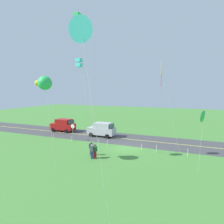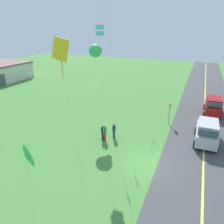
{
  "view_description": "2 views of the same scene",
  "coord_description": "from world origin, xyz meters",
  "px_view_note": "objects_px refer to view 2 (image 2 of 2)",
  "views": [
    {
      "loc": [
        -7.25,
        22.98,
        7.4
      ],
      "look_at": [
        0.95,
        2.93,
        4.92
      ],
      "focal_mm": 30.23,
      "sensor_mm": 36.0,
      "label": 1
    },
    {
      "loc": [
        -14.36,
        -2.59,
        10.48
      ],
      "look_at": [
        0.31,
        3.61,
        3.97
      ],
      "focal_mm": 33.37,
      "sensor_mm": 36.0,
      "label": 2
    }
  ],
  "objects_px": {
    "kite_cyan_top": "(61,53)",
    "person_adult_near": "(114,130)",
    "kite_yellow_high": "(100,31)",
    "car_parked_east_near": "(213,106)",
    "person_adult_companion": "(103,131)",
    "car_suv_foreground": "(207,132)",
    "kite_green_far": "(27,157)",
    "stop_sign": "(170,109)",
    "person_child_watcher": "(105,133)",
    "kite_purple_back": "(96,51)"
  },
  "relations": [
    {
      "from": "stop_sign",
      "to": "person_adult_near",
      "type": "xyz_separation_m",
      "value": [
        -5.55,
        4.58,
        -0.94
      ]
    },
    {
      "from": "kite_yellow_high",
      "to": "person_adult_near",
      "type": "bearing_deg",
      "value": -105.1
    },
    {
      "from": "kite_green_far",
      "to": "person_child_watcher",
      "type": "bearing_deg",
      "value": 5.69
    },
    {
      "from": "person_adult_near",
      "to": "car_suv_foreground",
      "type": "bearing_deg",
      "value": -82.69
    },
    {
      "from": "person_adult_companion",
      "to": "person_child_watcher",
      "type": "xyz_separation_m",
      "value": [
        -0.18,
        -0.33,
        0.0
      ]
    },
    {
      "from": "car_suv_foreground",
      "to": "kite_purple_back",
      "type": "relative_size",
      "value": 0.5
    },
    {
      "from": "kite_yellow_high",
      "to": "car_parked_east_near",
      "type": "bearing_deg",
      "value": -46.33
    },
    {
      "from": "kite_yellow_high",
      "to": "kite_green_far",
      "type": "height_order",
      "value": "kite_yellow_high"
    },
    {
      "from": "person_child_watcher",
      "to": "kite_cyan_top",
      "type": "relative_size",
      "value": 0.16
    },
    {
      "from": "kite_green_far",
      "to": "kite_cyan_top",
      "type": "xyz_separation_m",
      "value": [
        3.79,
        0.4,
        4.15
      ]
    },
    {
      "from": "car_parked_east_near",
      "to": "person_adult_near",
      "type": "relative_size",
      "value": 2.75
    },
    {
      "from": "car_suv_foreground",
      "to": "kite_green_far",
      "type": "relative_size",
      "value": 0.79
    },
    {
      "from": "person_adult_companion",
      "to": "person_child_watcher",
      "type": "height_order",
      "value": "same"
    },
    {
      "from": "kite_green_far",
      "to": "kite_yellow_high",
      "type": "bearing_deg",
      "value": 9.51
    },
    {
      "from": "car_suv_foreground",
      "to": "kite_green_far",
      "type": "xyz_separation_m",
      "value": [
        -14.13,
        8.15,
        3.88
      ]
    },
    {
      "from": "car_parked_east_near",
      "to": "kite_yellow_high",
      "type": "xyz_separation_m",
      "value": [
        -10.4,
        10.89,
        9.04
      ]
    },
    {
      "from": "car_parked_east_near",
      "to": "person_adult_near",
      "type": "bearing_deg",
      "value": 139.27
    },
    {
      "from": "kite_purple_back",
      "to": "kite_yellow_high",
      "type": "bearing_deg",
      "value": -145.9
    },
    {
      "from": "person_adult_near",
      "to": "kite_green_far",
      "type": "bearing_deg",
      "value": 171.95
    },
    {
      "from": "person_adult_companion",
      "to": "person_child_watcher",
      "type": "relative_size",
      "value": 1.0
    },
    {
      "from": "person_adult_companion",
      "to": "kite_green_far",
      "type": "bearing_deg",
      "value": 173.57
    },
    {
      "from": "stop_sign",
      "to": "kite_yellow_high",
      "type": "distance_m",
      "value": 11.6
    },
    {
      "from": "car_parked_east_near",
      "to": "kite_cyan_top",
      "type": "relative_size",
      "value": 0.44
    },
    {
      "from": "person_adult_companion",
      "to": "kite_cyan_top",
      "type": "xyz_separation_m",
      "value": [
        -7.0,
        -0.98,
        8.31
      ]
    },
    {
      "from": "car_suv_foreground",
      "to": "kite_cyan_top",
      "type": "relative_size",
      "value": 0.44
    },
    {
      "from": "kite_yellow_high",
      "to": "person_adult_companion",
      "type": "bearing_deg",
      "value": -150.69
    },
    {
      "from": "car_parked_east_near",
      "to": "person_child_watcher",
      "type": "height_order",
      "value": "car_parked_east_near"
    },
    {
      "from": "person_adult_near",
      "to": "kite_purple_back",
      "type": "relative_size",
      "value": 0.18
    },
    {
      "from": "stop_sign",
      "to": "kite_purple_back",
      "type": "relative_size",
      "value": 0.29
    },
    {
      "from": "car_parked_east_near",
      "to": "person_adult_companion",
      "type": "height_order",
      "value": "car_parked_east_near"
    },
    {
      "from": "person_adult_near",
      "to": "kite_cyan_top",
      "type": "xyz_separation_m",
      "value": [
        -7.65,
        -0.01,
        8.31
      ]
    },
    {
      "from": "kite_purple_back",
      "to": "car_parked_east_near",
      "type": "bearing_deg",
      "value": -59.52
    },
    {
      "from": "person_child_watcher",
      "to": "stop_sign",
      "type": "bearing_deg",
      "value": -124.49
    },
    {
      "from": "car_suv_foreground",
      "to": "kite_purple_back",
      "type": "distance_m",
      "value": 13.96
    },
    {
      "from": "kite_yellow_high",
      "to": "kite_cyan_top",
      "type": "xyz_separation_m",
      "value": [
        -8.08,
        -1.59,
        -1.01
      ]
    },
    {
      "from": "kite_green_far",
      "to": "kite_purple_back",
      "type": "xyz_separation_m",
      "value": [
        14.71,
        3.92,
        3.11
      ]
    },
    {
      "from": "stop_sign",
      "to": "person_adult_companion",
      "type": "distance_m",
      "value": 8.37
    },
    {
      "from": "kite_yellow_high",
      "to": "kite_cyan_top",
      "type": "relative_size",
      "value": 1.06
    },
    {
      "from": "kite_yellow_high",
      "to": "kite_purple_back",
      "type": "xyz_separation_m",
      "value": [
        2.85,
        1.93,
        -2.05
      ]
    },
    {
      "from": "car_suv_foreground",
      "to": "person_child_watcher",
      "type": "distance_m",
      "value": 9.86
    },
    {
      "from": "kite_cyan_top",
      "to": "car_parked_east_near",
      "type": "bearing_deg",
      "value": -26.74
    },
    {
      "from": "person_adult_near",
      "to": "person_adult_companion",
      "type": "height_order",
      "value": "same"
    },
    {
      "from": "person_adult_companion",
      "to": "kite_cyan_top",
      "type": "relative_size",
      "value": 0.16
    },
    {
      "from": "car_parked_east_near",
      "to": "kite_purple_back",
      "type": "xyz_separation_m",
      "value": [
        -7.55,
        12.83,
        6.99
      ]
    },
    {
      "from": "person_adult_companion",
      "to": "kite_cyan_top",
      "type": "distance_m",
      "value": 10.91
    },
    {
      "from": "person_adult_near",
      "to": "kite_cyan_top",
      "type": "bearing_deg",
      "value": 169.99
    },
    {
      "from": "kite_cyan_top",
      "to": "person_adult_near",
      "type": "bearing_deg",
      "value": 0.11
    },
    {
      "from": "person_adult_near",
      "to": "person_child_watcher",
      "type": "relative_size",
      "value": 1.0
    },
    {
      "from": "person_adult_near",
      "to": "kite_yellow_high",
      "type": "bearing_deg",
      "value": 64.77
    },
    {
      "from": "car_suv_foreground",
      "to": "kite_yellow_high",
      "type": "height_order",
      "value": "kite_yellow_high"
    }
  ]
}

